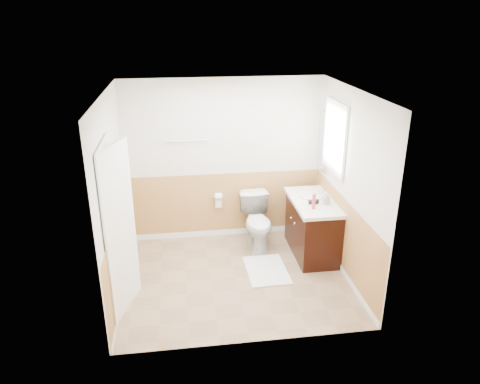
{
  "coord_description": "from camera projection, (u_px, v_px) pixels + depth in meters",
  "views": [
    {
      "loc": [
        -0.67,
        -5.23,
        3.37
      ],
      "look_at": [
        0.1,
        0.25,
        1.15
      ],
      "focal_mm": 33.87,
      "sensor_mm": 36.0,
      "label": 1
    }
  ],
  "objects": [
    {
      "name": "wainscot_front",
      "position": [
        251.0,
        303.0,
        4.78
      ],
      "size": [
        3.0,
        0.0,
        3.0
      ],
      "primitive_type": "plane",
      "rotation": [
        -1.57,
        0.0,
        0.0
      ],
      "color": "tan",
      "rests_on": "floor"
    },
    {
      "name": "hair_dryer_body",
      "position": [
        314.0,
        202.0,
        6.34
      ],
      "size": [
        0.14,
        0.07,
        0.07
      ],
      "primitive_type": "cylinder",
      "rotation": [
        0.0,
        1.57,
        0.0
      ],
      "color": "black",
      "rests_on": "countertop"
    },
    {
      "name": "wall_right",
      "position": [
        349.0,
        186.0,
        5.87
      ],
      "size": [
        0.0,
        3.0,
        3.0
      ],
      "primitive_type": "plane",
      "rotation": [
        1.57,
        0.0,
        -1.57
      ],
      "color": "silver",
      "rests_on": "floor"
    },
    {
      "name": "sink_basin",
      "position": [
        311.0,
        196.0,
        6.6
      ],
      "size": [
        0.36,
        0.36,
        0.02
      ],
      "primitive_type": "cylinder",
      "color": "silver",
      "rests_on": "countertop"
    },
    {
      "name": "window_glass",
      "position": [
        336.0,
        137.0,
        6.23
      ],
      "size": [
        0.01,
        0.7,
        0.9
      ],
      "primitive_type": "cube",
      "color": "white",
      "rests_on": "wall_right"
    },
    {
      "name": "floor",
      "position": [
        235.0,
        278.0,
        6.15
      ],
      "size": [
        3.0,
        3.0,
        0.0
      ],
      "primitive_type": "plane",
      "color": "#8C7051",
      "rests_on": "ground"
    },
    {
      "name": "door_frame",
      "position": [
        112.0,
        231.0,
        5.16
      ],
      "size": [
        0.02,
        0.92,
        2.1
      ],
      "primitive_type": "cube",
      "color": "white",
      "rests_on": "wall_left"
    },
    {
      "name": "soap_dispenser",
      "position": [
        326.0,
        198.0,
        6.32
      ],
      "size": [
        0.1,
        0.1,
        0.18
      ],
      "primitive_type": "imported",
      "rotation": [
        0.0,
        0.0,
        0.27
      ],
      "color": "#949CA6",
      "rests_on": "countertop"
    },
    {
      "name": "tp_roll",
      "position": [
        218.0,
        196.0,
        7.0
      ],
      "size": [
        0.1,
        0.11,
        0.11
      ],
      "primitive_type": "cylinder",
      "rotation": [
        0.0,
        1.57,
        0.0
      ],
      "color": "white",
      "rests_on": "tp_holder_bar"
    },
    {
      "name": "vanity_knob_left",
      "position": [
        295.0,
        224.0,
        6.45
      ],
      "size": [
        0.03,
        0.03,
        0.03
      ],
      "primitive_type": "sphere",
      "color": "white",
      "rests_on": "vanity_cabinet"
    },
    {
      "name": "bath_mat",
      "position": [
        266.0,
        270.0,
        6.3
      ],
      "size": [
        0.57,
        0.81,
        0.02
      ],
      "primitive_type": "cube",
      "rotation": [
        0.0,
        0.0,
        0.03
      ],
      "color": "white",
      "rests_on": "floor"
    },
    {
      "name": "toilet",
      "position": [
        257.0,
        222.0,
        6.85
      ],
      "size": [
        0.46,
        0.79,
        0.79
      ],
      "primitive_type": "imported",
      "rotation": [
        0.0,
        0.0,
        0.03
      ],
      "color": "silver",
      "rests_on": "floor"
    },
    {
      "name": "vanity_cabinet",
      "position": [
        312.0,
        229.0,
        6.64
      ],
      "size": [
        0.55,
        1.1,
        0.8
      ],
      "primitive_type": "cube",
      "color": "black",
      "rests_on": "floor"
    },
    {
      "name": "window_frame",
      "position": [
        335.0,
        137.0,
        6.23
      ],
      "size": [
        0.04,
        0.8,
        1.0
      ],
      "primitive_type": "cube",
      "color": "white",
      "rests_on": "wall_right"
    },
    {
      "name": "towel_bar",
      "position": [
        187.0,
        141.0,
        6.63
      ],
      "size": [
        0.62,
        0.02,
        0.02
      ],
      "primitive_type": "cylinder",
      "rotation": [
        0.0,
        1.57,
        0.0
      ],
      "color": "silver",
      "rests_on": "wall_back"
    },
    {
      "name": "door_knob",
      "position": [
        127.0,
        224.0,
        5.51
      ],
      "size": [
        0.06,
        0.06,
        0.06
      ],
      "primitive_type": "sphere",
      "color": "silver",
      "rests_on": "door"
    },
    {
      "name": "vanity_knob_right",
      "position": [
        291.0,
        218.0,
        6.63
      ],
      "size": [
        0.03,
        0.03,
        0.03
      ],
      "primitive_type": "sphere",
      "color": "silver",
      "rests_on": "vanity_cabinet"
    },
    {
      "name": "wainscot_left",
      "position": [
        120.0,
        253.0,
        5.77
      ],
      "size": [
        0.0,
        2.6,
        2.6
      ],
      "primitive_type": "plane",
      "rotation": [
        1.57,
        0.0,
        1.57
      ],
      "color": "tan",
      "rests_on": "floor"
    },
    {
      "name": "wall_left",
      "position": [
        112.0,
        199.0,
        5.49
      ],
      "size": [
        0.0,
        3.0,
        3.0
      ],
      "primitive_type": "plane",
      "rotation": [
        1.57,
        0.0,
        1.57
      ],
      "color": "silver",
      "rests_on": "floor"
    },
    {
      "name": "wainscot_right",
      "position": [
        343.0,
        238.0,
        6.15
      ],
      "size": [
        0.0,
        2.6,
        2.6
      ],
      "primitive_type": "plane",
      "rotation": [
        1.57,
        0.0,
        -1.57
      ],
      "color": "tan",
      "rests_on": "floor"
    },
    {
      "name": "lotion_bottle",
      "position": [
        314.0,
        201.0,
        6.15
      ],
      "size": [
        0.05,
        0.05,
        0.22
      ],
      "primitive_type": "cylinder",
      "color": "#BF3147",
      "rests_on": "countertop"
    },
    {
      "name": "door",
      "position": [
        119.0,
        232.0,
        5.17
      ],
      "size": [
        0.29,
        0.78,
        2.04
      ],
      "primitive_type": "cube",
      "rotation": [
        0.0,
        0.0,
        -0.31
      ],
      "color": "white",
      "rests_on": "wall_left"
    },
    {
      "name": "faucet",
      "position": [
        323.0,
        191.0,
        6.6
      ],
      "size": [
        0.02,
        0.02,
        0.14
      ],
      "primitive_type": "cylinder",
      "color": "silver",
      "rests_on": "countertop"
    },
    {
      "name": "wainscot_back",
      "position": [
        225.0,
        206.0,
        7.14
      ],
      "size": [
        3.0,
        0.0,
        3.0
      ],
      "primitive_type": "plane",
      "rotation": [
        1.57,
        0.0,
        0.0
      ],
      "color": "tan",
      "rests_on": "floor"
    },
    {
      "name": "tp_holder_bar",
      "position": [
        218.0,
        196.0,
        7.0
      ],
      "size": [
        0.14,
        0.02,
        0.02
      ],
      "primitive_type": "cylinder",
      "rotation": [
        0.0,
        1.57,
        0.0
      ],
      "color": "silver",
      "rests_on": "wall_back"
    },
    {
      "name": "hair_dryer_handle",
      "position": [
        311.0,
        204.0,
        6.35
      ],
      "size": [
        0.03,
        0.03,
        0.07
      ],
      "primitive_type": "cylinder",
      "color": "black",
      "rests_on": "countertop"
    },
    {
      "name": "tp_sheet",
      "position": [
        219.0,
        203.0,
        7.04
      ],
      "size": [
        0.1,
        0.01,
        0.16
      ],
      "primitive_type": "cube",
      "color": "white",
      "rests_on": "tp_roll"
    },
    {
      "name": "ceiling",
      "position": [
        234.0,
        92.0,
        5.22
      ],
      "size": [
        3.0,
        3.0,
        0.0
      ],
      "primitive_type": "plane",
      "rotation": [
        3.14,
        0.0,
        0.0
      ],
      "color": "white",
      "rests_on": "floor"
    },
    {
      "name": "wall_front",
      "position": [
        252.0,
        241.0,
        4.49
      ],
      "size": [
        3.0,
        0.0,
        3.0
      ],
      "primitive_type": "plane",
      "rotation": [
        -1.57,
        0.0,
        0.0
      ],
      "color": "silver",
      "rests_on": "floor"
    },
    {
      "name": "mirror_panel",
      "position": [
        323.0,
        142.0,
        6.77
      ],
      "size": [
        0.02,
        0.35,
        0.9
      ],
      "primitive_type": "cube",
      "color": "silver",
      "rests_on": "wall_right"
    },
    {
      "name": "countertop",
      "position": [
        313.0,
        202.0,
        6.48
      ],
      "size": [
        0.6,
        1.15,
        0.05
      ],
      "primitive_type": "cube",
      "color": "silver",
      "rests_on": "vanity_cabinet"
    },
    {
      "name": "wall_back",
      "position": [
        224.0,
        161.0,
        6.88
      ],
      "size": [
        3.0,
        0.0,
        3.0
      ],
      "primitive_type": "plane",
      "rotation": [
        1.57,
        0.0,
        0.0
      ],
      "color": "silver",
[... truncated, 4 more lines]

